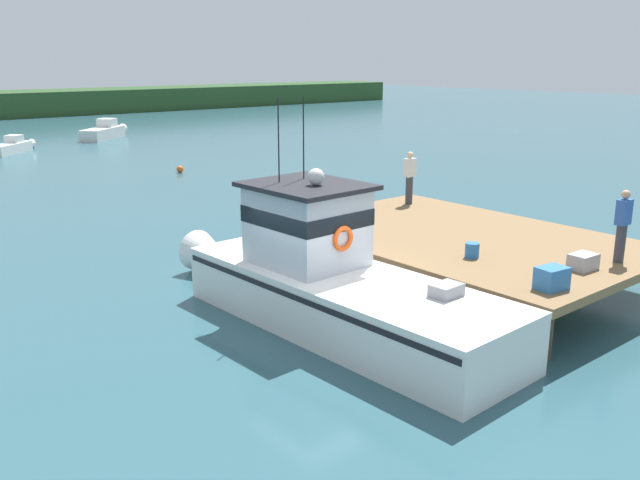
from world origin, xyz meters
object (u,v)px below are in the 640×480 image
object	(u,v)px
bait_bucket	(472,250)
mooring_buoy_outer	(180,169)
main_fishing_boat	(326,279)
deckhand_further_back	(622,225)
moored_boat_mid_harbor	(12,147)
moored_boat_outer_mooring	(105,132)
deckhand_by_the_boat	(410,177)
crate_stack_mid_dock	(583,262)
crate_single_by_cleat	(552,278)

from	to	relation	value
bait_bucket	mooring_buoy_outer	xyz separation A→B (m)	(4.20, 21.46, -1.19)
main_fishing_boat	deckhand_further_back	distance (m)	6.62
moored_boat_mid_harbor	mooring_buoy_outer	world-z (taller)	moored_boat_mid_harbor
moored_boat_outer_mooring	deckhand_by_the_boat	bearing A→B (deg)	-97.17
main_fishing_boat	bait_bucket	world-z (taller)	main_fishing_boat
crate_stack_mid_dock	deckhand_further_back	xyz separation A→B (m)	(1.10, -0.23, 0.69)
main_fishing_boat	moored_boat_outer_mooring	distance (m)	38.58
main_fishing_boat	bait_bucket	size ratio (longest dim) A/B	29.00
crate_single_by_cleat	moored_boat_outer_mooring	size ratio (longest dim) A/B	0.12
bait_bucket	moored_boat_mid_harbor	xyz separation A→B (m)	(-0.05, 34.65, -1.01)
deckhand_further_back	mooring_buoy_outer	xyz separation A→B (m)	(1.99, 23.78, -1.88)
crate_stack_mid_dock	mooring_buoy_outer	bearing A→B (deg)	82.53
main_fishing_boat	crate_stack_mid_dock	xyz separation A→B (m)	(4.29, -3.47, 0.36)
crate_single_by_cleat	moored_boat_mid_harbor	bearing A→B (deg)	89.19
crate_stack_mid_dock	moored_boat_outer_mooring	xyz separation A→B (m)	(6.35, 40.56, -0.89)
moored_boat_mid_harbor	crate_single_by_cleat	bearing A→B (deg)	-90.81
crate_stack_mid_dock	moored_boat_mid_harbor	bearing A→B (deg)	91.81
bait_bucket	mooring_buoy_outer	bearing A→B (deg)	78.93
crate_stack_mid_dock	moored_boat_mid_harbor	world-z (taller)	crate_stack_mid_dock
main_fishing_boat	crate_stack_mid_dock	size ratio (longest dim) A/B	16.43
moored_boat_mid_harbor	crate_stack_mid_dock	bearing A→B (deg)	-88.19
mooring_buoy_outer	crate_single_by_cleat	bearing A→B (deg)	-101.33
bait_bucket	mooring_buoy_outer	world-z (taller)	bait_bucket
deckhand_by_the_boat	deckhand_further_back	world-z (taller)	same
bait_bucket	deckhand_further_back	distance (m)	3.28
deckhand_further_back	moored_boat_mid_harbor	world-z (taller)	deckhand_further_back
main_fishing_boat	crate_single_by_cleat	xyz separation A→B (m)	(2.60, -3.76, 0.42)
bait_bucket	deckhand_by_the_boat	bearing A→B (deg)	56.82
crate_single_by_cleat	deckhand_further_back	distance (m)	2.86
crate_stack_mid_dock	moored_boat_outer_mooring	world-z (taller)	crate_stack_mid_dock
main_fishing_boat	crate_single_by_cleat	bearing A→B (deg)	-55.34
crate_single_by_cleat	bait_bucket	bearing A→B (deg)	76.42
main_fishing_boat	moored_boat_mid_harbor	world-z (taller)	main_fishing_boat
deckhand_by_the_boat	deckhand_further_back	distance (m)	7.36
deckhand_by_the_boat	deckhand_further_back	bearing A→B (deg)	-98.10
crate_stack_mid_dock	mooring_buoy_outer	size ratio (longest dim) A/B	1.70
crate_single_by_cleat	crate_stack_mid_dock	world-z (taller)	crate_single_by_cleat
deckhand_further_back	mooring_buoy_outer	distance (m)	23.94
crate_single_by_cleat	deckhand_by_the_boat	distance (m)	8.30
bait_bucket	deckhand_by_the_boat	xyz separation A→B (m)	(3.25, 4.96, 0.69)
crate_single_by_cleat	deckhand_further_back	world-z (taller)	deckhand_further_back
deckhand_by_the_boat	moored_boat_mid_harbor	bearing A→B (deg)	96.33
crate_single_by_cleat	crate_stack_mid_dock	bearing A→B (deg)	9.75
main_fishing_boat	moored_boat_outer_mooring	world-z (taller)	main_fishing_boat
main_fishing_boat	moored_boat_mid_harbor	xyz separation A→B (m)	(3.13, 33.27, -0.64)
moored_boat_outer_mooring	mooring_buoy_outer	world-z (taller)	moored_boat_outer_mooring
crate_single_by_cleat	deckhand_by_the_boat	world-z (taller)	deckhand_by_the_boat
bait_bucket	moored_boat_mid_harbor	distance (m)	34.67
bait_bucket	moored_boat_outer_mooring	bearing A→B (deg)	79.02
main_fishing_boat	deckhand_by_the_boat	xyz separation A→B (m)	(6.42, 3.58, 1.05)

